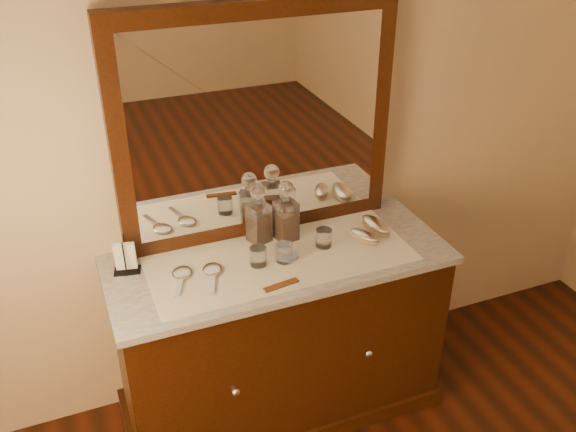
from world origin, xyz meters
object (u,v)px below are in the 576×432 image
(mirror_frame, at_px, (257,125))
(decanter_right, at_px, (286,217))
(decanter_left, at_px, (259,219))
(hand_mirror_inner, at_px, (212,272))
(comb, at_px, (281,285))
(hand_mirror_outer, at_px, (181,275))
(napkin_rack, at_px, (126,258))
(dresser_cabinet, at_px, (280,337))
(pin_dish, at_px, (290,255))
(brush_near, at_px, (365,236))
(brush_far, at_px, (376,226))

(mirror_frame, distance_m, decanter_right, 0.42)
(decanter_left, height_order, hand_mirror_inner, decanter_left)
(decanter_left, relative_size, hand_mirror_inner, 1.28)
(comb, bearing_deg, hand_mirror_outer, 141.60)
(napkin_rack, bearing_deg, mirror_frame, 10.81)
(hand_mirror_inner, bearing_deg, dresser_cabinet, 4.36)
(comb, distance_m, decanter_right, 0.37)
(decanter_left, relative_size, hand_mirror_outer, 1.29)
(decanter_left, xyz_separation_m, hand_mirror_inner, (-0.26, -0.17, -0.10))
(decanter_left, bearing_deg, napkin_rack, -178.27)
(hand_mirror_outer, height_order, hand_mirror_inner, same)
(mirror_frame, height_order, hand_mirror_inner, mirror_frame)
(comb, relative_size, decanter_left, 0.54)
(pin_dish, distance_m, hand_mirror_outer, 0.46)
(dresser_cabinet, relative_size, decanter_left, 5.09)
(mirror_frame, xyz_separation_m, brush_near, (0.39, -0.27, -0.48))
(hand_mirror_outer, bearing_deg, hand_mirror_inner, -11.48)
(dresser_cabinet, distance_m, comb, 0.50)
(mirror_frame, height_order, napkin_rack, mirror_frame)
(comb, xyz_separation_m, decanter_right, (0.15, 0.32, 0.10))
(pin_dish, distance_m, brush_near, 0.35)
(pin_dish, bearing_deg, comb, -121.31)
(decanter_right, bearing_deg, decanter_left, 166.45)
(napkin_rack, xyz_separation_m, hand_mirror_inner, (0.31, -0.15, -0.05))
(dresser_cabinet, distance_m, mirror_frame, 0.97)
(dresser_cabinet, xyz_separation_m, hand_mirror_inner, (-0.30, -0.02, 0.45))
(pin_dish, distance_m, brush_far, 0.44)
(hand_mirror_outer, bearing_deg, decanter_right, 13.20)
(mirror_frame, relative_size, hand_mirror_outer, 5.64)
(decanter_left, bearing_deg, pin_dish, -65.82)
(pin_dish, bearing_deg, hand_mirror_inner, 179.97)
(mirror_frame, height_order, hand_mirror_outer, mirror_frame)
(dresser_cabinet, relative_size, pin_dish, 18.59)
(hand_mirror_outer, bearing_deg, brush_far, 1.80)
(pin_dish, xyz_separation_m, hand_mirror_outer, (-0.46, 0.02, 0.00))
(decanter_right, bearing_deg, mirror_frame, 121.82)
(comb, bearing_deg, brush_far, 14.97)
(pin_dish, relative_size, brush_far, 0.40)
(dresser_cabinet, distance_m, pin_dish, 0.45)
(decanter_right, distance_m, brush_near, 0.35)
(napkin_rack, height_order, decanter_left, decanter_left)
(dresser_cabinet, height_order, decanter_right, decanter_right)
(hand_mirror_inner, bearing_deg, brush_far, 3.90)
(mirror_frame, bearing_deg, pin_dish, -81.66)
(pin_dish, bearing_deg, decanter_right, 74.33)
(mirror_frame, xyz_separation_m, brush_far, (0.48, -0.21, -0.47))
(pin_dish, relative_size, decanter_right, 0.27)
(dresser_cabinet, bearing_deg, brush_far, 3.62)
(mirror_frame, bearing_deg, brush_near, -34.60)
(mirror_frame, bearing_deg, dresser_cabinet, -90.00)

